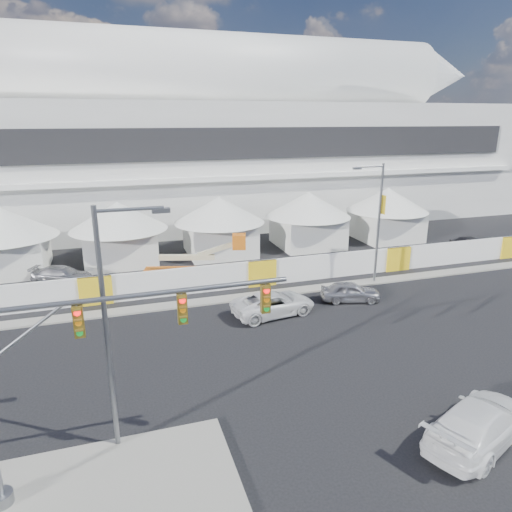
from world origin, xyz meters
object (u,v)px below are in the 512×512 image
object	(u,v)px
streetlight_median	(112,315)
boom_lift	(180,271)
traffic_mast	(54,378)
streetlight_curb	(377,215)
pickup_near	(480,423)
pickup_curb	(273,303)
lot_car_c	(62,275)
lot_car_b	(472,243)
sedan_silver	(350,292)

from	to	relation	value
streetlight_median	boom_lift	distance (m)	18.77
traffic_mast	streetlight_curb	world-z (taller)	streetlight_curb
boom_lift	streetlight_median	bearing A→B (deg)	-89.18
pickup_near	traffic_mast	xyz separation A→B (m)	(-15.23, 2.18, 3.59)
pickup_curb	streetlight_curb	world-z (taller)	streetlight_curb
traffic_mast	lot_car_c	bearing A→B (deg)	94.86
pickup_curb	streetlight_median	distance (m)	14.76
lot_car_b	streetlight_curb	world-z (taller)	streetlight_curb
pickup_near	lot_car_b	world-z (taller)	pickup_near
sedan_silver	pickup_near	xyz separation A→B (m)	(-2.34, -14.49, 0.15)
pickup_near	lot_car_c	distance (m)	29.84
traffic_mast	boom_lift	size ratio (longest dim) A/B	1.27
lot_car_c	traffic_mast	world-z (taller)	traffic_mast
streetlight_median	streetlight_curb	distance (m)	23.36
lot_car_b	streetlight_median	size ratio (longest dim) A/B	0.44
pickup_curb	boom_lift	bearing A→B (deg)	24.59
pickup_curb	boom_lift	world-z (taller)	boom_lift
sedan_silver	streetlight_curb	xyz separation A→B (m)	(3.51, 2.85, 4.63)
streetlight_curb	lot_car_b	bearing A→B (deg)	19.83
streetlight_median	lot_car_c	bearing A→B (deg)	100.46
lot_car_c	boom_lift	world-z (taller)	boom_lift
boom_lift	streetlight_curb	bearing A→B (deg)	-0.15
sedan_silver	pickup_curb	bearing A→B (deg)	111.58
streetlight_curb	lot_car_c	bearing A→B (deg)	162.83
sedan_silver	streetlight_median	distance (m)	19.47
traffic_mast	streetlight_curb	xyz separation A→B (m)	(21.08, 15.16, 0.89)
pickup_curb	boom_lift	size ratio (longest dim) A/B	0.68
pickup_curb	lot_car_c	world-z (taller)	pickup_curb
streetlight_curb	pickup_near	bearing A→B (deg)	-108.64
traffic_mast	pickup_near	bearing A→B (deg)	-8.15
pickup_near	streetlight_median	distance (m)	14.72
lot_car_c	streetlight_curb	world-z (taller)	streetlight_curb
lot_car_b	traffic_mast	xyz separation A→B (m)	(-35.20, -20.25, 3.73)
streetlight_median	boom_lift	size ratio (longest dim) A/B	1.16
pickup_curb	traffic_mast	size ratio (longest dim) A/B	0.54
sedan_silver	streetlight_median	xyz separation A→B (m)	(-15.70, -10.45, 4.85)
traffic_mast	boom_lift	xyz separation A→B (m)	(6.77, 19.42, -3.37)
pickup_near	lot_car_b	xyz separation A→B (m)	(19.98, 22.44, -0.14)
lot_car_c	streetlight_median	size ratio (longest dim) A/B	0.50
pickup_near	streetlight_median	bearing A→B (deg)	50.79
sedan_silver	pickup_near	world-z (taller)	pickup_near
lot_car_c	pickup_near	bearing A→B (deg)	-121.44
pickup_curb	sedan_silver	bearing A→B (deg)	-93.32
sedan_silver	pickup_near	size ratio (longest dim) A/B	0.70
sedan_silver	streetlight_median	bearing A→B (deg)	140.35
streetlight_median	boom_lift	xyz separation A→B (m)	(4.90, 17.55, -4.47)
pickup_near	traffic_mast	world-z (taller)	traffic_mast
boom_lift	pickup_curb	bearing A→B (deg)	-40.79
pickup_curb	traffic_mast	xyz separation A→B (m)	(-11.67, -11.81, 3.67)
traffic_mast	streetlight_median	distance (m)	2.86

